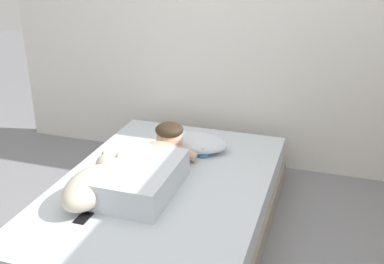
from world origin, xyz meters
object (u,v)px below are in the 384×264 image
object	(u,v)px
pillow	(193,142)
person_lying	(150,167)
coffee_cup	(203,151)
bed	(164,206)
dog	(92,184)
cell_phone	(84,217)

from	to	relation	value
pillow	person_lying	xyz separation A→B (m)	(-0.12, -0.56, 0.05)
pillow	coffee_cup	world-z (taller)	pillow
bed	dog	bearing A→B (deg)	-135.92
person_lying	coffee_cup	distance (m)	0.52
bed	cell_phone	bearing A→B (deg)	-118.75
person_lying	dog	size ratio (longest dim) A/B	1.60
bed	cell_phone	xyz separation A→B (m)	(-0.28, -0.51, 0.18)
coffee_cup	cell_phone	distance (m)	1.06
bed	coffee_cup	world-z (taller)	coffee_cup
person_lying	pillow	bearing A→B (deg)	78.26
dog	pillow	bearing A→B (deg)	67.72
bed	cell_phone	size ratio (longest dim) A/B	14.39
pillow	coffee_cup	size ratio (longest dim) A/B	4.16
person_lying	cell_phone	bearing A→B (deg)	-110.90
person_lying	cell_phone	size ratio (longest dim) A/B	6.57
pillow	bed	bearing A→B (deg)	-93.07
bed	person_lying	xyz separation A→B (m)	(-0.09, -0.00, 0.28)
bed	pillow	distance (m)	0.60
bed	cell_phone	distance (m)	0.61
dog	person_lying	bearing A→B (deg)	52.52
person_lying	bed	bearing A→B (deg)	1.41
dog	bed	bearing A→B (deg)	44.08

